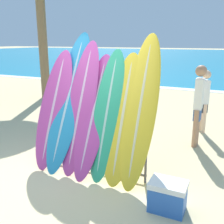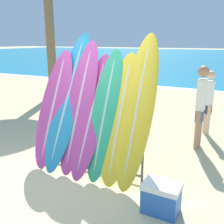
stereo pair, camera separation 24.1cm
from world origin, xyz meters
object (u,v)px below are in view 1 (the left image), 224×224
Objects in this scene: person_near_water at (198,103)px; cooler_box at (168,196)px; surfboard_rack at (92,146)px; surfboard_slot_2 at (81,106)px; surfboard_slot_6 at (140,110)px; surfboard_slot_0 at (54,108)px; surfboard_slot_3 at (93,115)px; person_mid_beach at (204,99)px; surfboard_slot_4 at (107,114)px; surfboard_slot_1 at (69,100)px; surfboard_slot_5 at (123,118)px.

person_near_water reaches higher than cooler_box.
cooler_box is (1.45, -0.56, -0.25)m from surfboard_rack.
surfboard_slot_2 is 0.95× the size of surfboard_slot_6.
surfboard_slot_3 is at bearing 0.16° from surfboard_slot_0.
surfboard_slot_6 is (0.81, 0.05, 0.17)m from surfboard_slot_3.
surfboard_slot_2 is at bearing 119.76° from person_mid_beach.
surfboard_slot_4 is 2.25m from person_near_water.
surfboard_slot_2 reaches higher than cooler_box.
person_mid_beach is 3.17× the size of cooler_box.
surfboard_slot_1 is at bearing 173.20° from surfboard_slot_4.
surfboard_slot_1 reaches higher than surfboard_slot_0.
person_mid_beach is at bearing 62.81° from surfboard_slot_3.
surfboard_slot_0 is at bearing 179.75° from surfboard_slot_5.
surfboard_slot_3 is 1.30× the size of person_mid_beach.
surfboard_slot_6 is at bearing 138.02° from person_mid_beach.
surfboard_slot_6 is at bearing 133.79° from cooler_box.
surfboard_rack is at bearing -174.52° from surfboard_slot_5.
surfboard_slot_0 is at bearing 164.84° from cooler_box.
surfboard_slot_2 is 2.06m from cooler_box.
person_near_water is (1.20, 1.90, -0.10)m from surfboard_slot_4.
surfboard_rack is 0.82× the size of surfboard_slot_1.
person_mid_beach is (0.67, 2.84, -0.34)m from surfboard_slot_6.
person_mid_beach is at bearing 53.94° from surfboard_slot_1.
surfboard_slot_6 reaches higher than cooler_box.
surfboard_slot_3 is 0.85× the size of surfboard_slot_6.
surfboard_slot_2 is at bearing 4.04° from surfboard_slot_0.
surfboard_slot_2 is 1.11× the size of surfboard_slot_3.
surfboard_rack is at bearing 143.73° from person_near_water.
surfboard_slot_4 is (0.26, 0.06, 0.59)m from surfboard_rack.
surfboard_slot_3 is 0.54m from surfboard_slot_5.
surfboard_slot_2 reaches higher than surfboard_slot_5.
person_mid_beach is 3.56m from cooler_box.
surfboard_slot_0 is 4.24× the size of cooler_box.
surfboard_slot_5 is 1.36m from cooler_box.
surfboard_slot_4 is 0.57m from surfboard_slot_6.
surfboard_slot_0 is 2.49m from cooler_box.
surfboard_slot_0 is 1.19× the size of person_near_water.
surfboard_slot_6 is (0.27, 0.06, 0.15)m from surfboard_slot_5.
surfboard_slot_1 is at bearing 160.50° from cooler_box.
surfboard_slot_4 is at bearing -0.80° from surfboard_slot_3.
surfboard_slot_6 is at bearing 0.93° from surfboard_slot_2.
person_near_water is (0.92, 1.90, -0.07)m from surfboard_slot_5.
surfboard_slot_5 is at bearing -0.94° from surfboard_slot_4.
surfboard_slot_3 is at bearing -7.56° from surfboard_slot_2.
person_mid_beach is (1.48, 2.89, -0.16)m from surfboard_slot_3.
surfboard_slot_0 is at bearing -179.84° from surfboard_slot_3.
person_near_water reaches higher than person_mid_beach.
surfboard_slot_3 is 2.39m from person_near_water.
surfboard_slot_0 reaches higher than surfboard_rack.
person_mid_beach is at bearing 51.51° from surfboard_slot_0.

